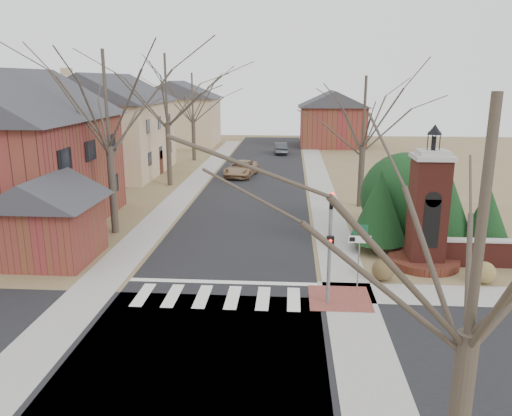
# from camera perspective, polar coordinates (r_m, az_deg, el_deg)

# --- Properties ---
(ground) EXTENTS (120.00, 120.00, 0.00)m
(ground) POSITION_cam_1_polar(r_m,az_deg,el_deg) (19.36, -4.75, -11.11)
(ground) COLOR brown
(ground) RESTS_ON ground
(main_street) EXTENTS (8.00, 70.00, 0.01)m
(main_street) POSITION_cam_1_polar(r_m,az_deg,el_deg) (40.22, -0.03, 2.51)
(main_street) COLOR black
(main_street) RESTS_ON ground
(cross_street) EXTENTS (120.00, 8.00, 0.01)m
(cross_street) POSITION_cam_1_polar(r_m,az_deg,el_deg) (16.74, -6.35, -15.51)
(cross_street) COLOR black
(cross_street) RESTS_ON ground
(crosswalk_zone) EXTENTS (8.00, 2.20, 0.02)m
(crosswalk_zone) POSITION_cam_1_polar(r_m,az_deg,el_deg) (20.07, -4.40, -10.11)
(crosswalk_zone) COLOR silver
(crosswalk_zone) RESTS_ON ground
(stop_bar) EXTENTS (8.00, 0.35, 0.02)m
(stop_bar) POSITION_cam_1_polar(r_m,az_deg,el_deg) (21.43, -3.82, -8.45)
(stop_bar) COLOR silver
(stop_bar) RESTS_ON ground
(sidewalk_right_main) EXTENTS (2.00, 60.00, 0.02)m
(sidewalk_right_main) POSITION_cam_1_polar(r_m,az_deg,el_deg) (40.19, 7.39, 2.38)
(sidewalk_right_main) COLOR gray
(sidewalk_right_main) RESTS_ON ground
(sidewalk_left) EXTENTS (2.00, 60.00, 0.02)m
(sidewalk_left) POSITION_cam_1_polar(r_m,az_deg,el_deg) (40.91, -7.33, 2.60)
(sidewalk_left) COLOR gray
(sidewalk_left) RESTS_ON ground
(curb_apron) EXTENTS (2.40, 2.40, 0.02)m
(curb_apron) POSITION_cam_1_polar(r_m,az_deg,el_deg) (20.16, 9.53, -10.16)
(curb_apron) COLOR brown
(curb_apron) RESTS_ON ground
(traffic_signal_pole) EXTENTS (0.28, 0.41, 4.50)m
(traffic_signal_pole) POSITION_cam_1_polar(r_m,az_deg,el_deg) (18.78, 8.46, -3.54)
(traffic_signal_pole) COLOR slate
(traffic_signal_pole) RESTS_ON ground
(sign_post) EXTENTS (0.90, 0.07, 2.75)m
(sign_post) POSITION_cam_1_polar(r_m,az_deg,el_deg) (20.46, 11.72, -4.06)
(sign_post) COLOR slate
(sign_post) RESTS_ON ground
(brick_gate_monument) EXTENTS (3.20, 3.20, 6.47)m
(brick_gate_monument) POSITION_cam_1_polar(r_m,az_deg,el_deg) (23.90, 18.94, -1.32)
(brick_gate_monument) COLOR #541F18
(brick_gate_monument) RESTS_ON ground
(house_brick_left) EXTENTS (9.80, 11.80, 9.42)m
(house_brick_left) POSITION_cam_1_polar(r_m,az_deg,el_deg) (31.70, -26.06, 6.34)
(house_brick_left) COLOR maroon
(house_brick_left) RESTS_ON ground
(house_stucco_left) EXTENTS (9.80, 12.80, 9.28)m
(house_stucco_left) POSITION_cam_1_polar(r_m,az_deg,el_deg) (47.29, -16.36, 9.35)
(house_stucco_left) COLOR tan
(house_stucco_left) RESTS_ON ground
(garage_left) EXTENTS (4.80, 4.80, 4.29)m
(garage_left) POSITION_cam_1_polar(r_m,az_deg,el_deg) (25.25, -22.72, -0.67)
(garage_left) COLOR maroon
(garage_left) RESTS_ON ground
(house_distant_left) EXTENTS (10.80, 8.80, 8.53)m
(house_distant_left) POSITION_cam_1_polar(r_m,az_deg,el_deg) (67.02, -8.89, 10.80)
(house_distant_left) COLOR tan
(house_distant_left) RESTS_ON ground
(house_distant_right) EXTENTS (8.80, 8.80, 7.30)m
(house_distant_right) POSITION_cam_1_polar(r_m,az_deg,el_deg) (65.61, 8.71, 10.21)
(house_distant_right) COLOR maroon
(house_distant_right) RESTS_ON ground
(evergreen_near) EXTENTS (2.80, 2.80, 4.10)m
(evergreen_near) POSITION_cam_1_polar(r_m,az_deg,el_deg) (25.37, 13.92, 0.25)
(evergreen_near) COLOR #473D33
(evergreen_near) RESTS_ON ground
(evergreen_mid) EXTENTS (3.40, 3.40, 4.70)m
(evergreen_mid) POSITION_cam_1_polar(r_m,az_deg,el_deg) (27.20, 20.40, 1.36)
(evergreen_mid) COLOR #473D33
(evergreen_mid) RESTS_ON ground
(evergreen_far) EXTENTS (2.40, 2.40, 3.30)m
(evergreen_far) POSITION_cam_1_polar(r_m,az_deg,el_deg) (27.08, 24.91, -0.67)
(evergreen_far) COLOR #473D33
(evergreen_far) RESTS_ON ground
(evergreen_mass) EXTENTS (4.80, 4.80, 4.80)m
(evergreen_mass) POSITION_cam_1_polar(r_m,az_deg,el_deg) (28.09, 16.71, 1.64)
(evergreen_mass) COLOR black
(evergreen_mass) RESTS_ON ground
(bare_tree_0) EXTENTS (8.05, 8.05, 11.15)m
(bare_tree_0) POSITION_cam_1_polar(r_m,az_deg,el_deg) (28.02, -16.84, 12.55)
(bare_tree_0) COLOR #473D33
(bare_tree_0) RESTS_ON ground
(bare_tree_1) EXTENTS (8.40, 8.40, 11.64)m
(bare_tree_1) POSITION_cam_1_polar(r_m,az_deg,el_deg) (40.45, -10.28, 13.81)
(bare_tree_1) COLOR #473D33
(bare_tree_1) RESTS_ON ground
(bare_tree_2) EXTENTS (7.35, 7.35, 10.19)m
(bare_tree_2) POSITION_cam_1_polar(r_m,az_deg,el_deg) (53.26, -7.29, 12.94)
(bare_tree_2) COLOR #473D33
(bare_tree_2) RESTS_ON ground
(bare_tree_3) EXTENTS (7.00, 7.00, 9.70)m
(bare_tree_3) POSITION_cam_1_polar(r_m,az_deg,el_deg) (33.61, 12.32, 11.33)
(bare_tree_3) COLOR #473D33
(bare_tree_3) RESTS_ON ground
(bare_tree_4) EXTENTS (6.65, 6.65, 9.21)m
(bare_tree_4) POSITION_cam_1_polar(r_m,az_deg,el_deg) (9.07, 24.64, 0.45)
(bare_tree_4) COLOR #473D33
(bare_tree_4) RESTS_ON ground
(pickup_truck) EXTENTS (3.01, 5.23, 1.37)m
(pickup_truck) POSITION_cam_1_polar(r_m,az_deg,el_deg) (44.32, -1.72, 4.52)
(pickup_truck) COLOR #9E7A56
(pickup_truck) RESTS_ON ground
(distant_car) EXTENTS (1.65, 4.06, 1.31)m
(distant_car) POSITION_cam_1_polar(r_m,az_deg,el_deg) (58.09, 2.84, 6.85)
(distant_car) COLOR #35383D
(distant_car) RESTS_ON ground
(dry_shrub_left) EXTENTS (0.95, 0.95, 0.95)m
(dry_shrub_left) POSITION_cam_1_polar(r_m,az_deg,el_deg) (22.08, 14.32, -6.87)
(dry_shrub_left) COLOR brown
(dry_shrub_left) RESTS_ON ground
(dry_shrub_right) EXTENTS (0.94, 0.94, 0.94)m
(dry_shrub_right) POSITION_cam_1_polar(r_m,az_deg,el_deg) (23.22, 24.63, -6.73)
(dry_shrub_right) COLOR olive
(dry_shrub_right) RESTS_ON ground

